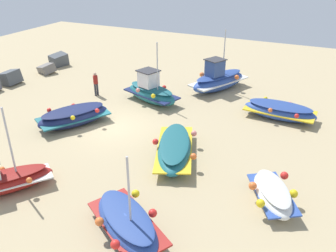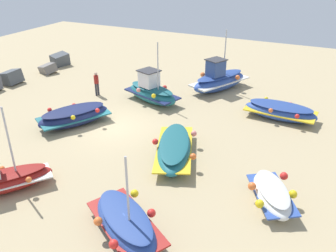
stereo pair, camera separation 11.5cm
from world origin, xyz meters
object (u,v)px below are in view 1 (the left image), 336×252
object	(u,v)px
fishing_boat_7	(272,194)
fishing_boat_0	(218,80)
fishing_boat_3	(175,148)
fishing_boat_6	(280,111)
fishing_boat_2	(2,180)
fishing_boat_4	(127,223)
fishing_boat_1	(151,92)
fishing_boat_5	(74,116)
person_walking	(96,82)

from	to	relation	value
fishing_boat_7	fishing_boat_0	bearing A→B (deg)	178.22
fishing_boat_3	fishing_boat_6	world-z (taller)	fishing_boat_6
fishing_boat_2	fishing_boat_6	distance (m)	15.53
fishing_boat_0	fishing_boat_4	world-z (taller)	fishing_boat_0
fishing_boat_1	fishing_boat_5	size ratio (longest dim) A/B	0.99
fishing_boat_5	person_walking	world-z (taller)	person_walking
fishing_boat_2	fishing_boat_3	size ratio (longest dim) A/B	0.80
fishing_boat_3	person_walking	distance (m)	9.80
fishing_boat_1	fishing_boat_3	bearing A→B (deg)	145.92
fishing_boat_2	fishing_boat_5	world-z (taller)	fishing_boat_2
fishing_boat_1	fishing_boat_7	world-z (taller)	fishing_boat_1
fishing_boat_2	fishing_boat_1	bearing A→B (deg)	-147.83
fishing_boat_1	fishing_boat_2	world-z (taller)	fishing_boat_1
fishing_boat_1	fishing_boat_3	distance (m)	7.24
fishing_boat_4	fishing_boat_7	bearing A→B (deg)	-104.72
fishing_boat_5	fishing_boat_7	size ratio (longest dim) A/B	1.37
fishing_boat_0	fishing_boat_2	distance (m)	16.14
fishing_boat_0	fishing_boat_6	world-z (taller)	fishing_boat_0
fishing_boat_3	fishing_boat_6	xyz separation A→B (m)	(6.77, -3.90, 0.03)
fishing_boat_6	fishing_boat_7	bearing A→B (deg)	-78.59
person_walking	fishing_boat_0	bearing A→B (deg)	-113.26
fishing_boat_4	person_walking	world-z (taller)	fishing_boat_4
fishing_boat_6	fishing_boat_7	world-z (taller)	fishing_boat_6
fishing_boat_7	person_walking	world-z (taller)	person_walking
fishing_boat_1	person_walking	world-z (taller)	fishing_boat_1
fishing_boat_2	fishing_boat_6	world-z (taller)	fishing_boat_2
fishing_boat_4	fishing_boat_2	bearing A→B (deg)	33.18
fishing_boat_7	fishing_boat_2	bearing A→B (deg)	-98.01
fishing_boat_4	fishing_boat_7	size ratio (longest dim) A/B	1.25
fishing_boat_0	person_walking	world-z (taller)	fishing_boat_0
fishing_boat_2	person_walking	bearing A→B (deg)	-127.46
fishing_boat_6	person_walking	bearing A→B (deg)	-168.79
fishing_boat_3	fishing_boat_5	size ratio (longest dim) A/B	1.12
fishing_boat_3	fishing_boat_7	world-z (taller)	fishing_boat_3
fishing_boat_4	fishing_boat_5	size ratio (longest dim) A/B	0.91
fishing_boat_0	fishing_boat_4	distance (m)	15.55
fishing_boat_5	fishing_boat_7	world-z (taller)	fishing_boat_5
fishing_boat_3	fishing_boat_2	bearing A→B (deg)	-64.59
fishing_boat_7	person_walking	xyz separation A→B (m)	(6.69, 13.37, 0.54)
person_walking	fishing_boat_3	bearing A→B (deg)	-177.59
fishing_boat_0	fishing_boat_2	size ratio (longest dim) A/B	1.27
fishing_boat_3	fishing_boat_5	bearing A→B (deg)	-117.22
fishing_boat_2	fishing_boat_7	world-z (taller)	fishing_boat_2
fishing_boat_3	fishing_boat_7	xyz separation A→B (m)	(-1.56, -5.04, -0.05)
fishing_boat_0	fishing_boat_2	xyz separation A→B (m)	(-15.53, 4.39, -0.22)
fishing_boat_0	fishing_boat_1	xyz separation A→B (m)	(-4.07, 3.37, -0.05)
fishing_boat_0	fishing_boat_7	xyz separation A→B (m)	(-11.41, -6.02, -0.34)
fishing_boat_3	fishing_boat_1	bearing A→B (deg)	-164.16
person_walking	fishing_boat_4	bearing A→B (deg)	164.01
fishing_boat_1	fishing_boat_2	size ratio (longest dim) A/B	1.11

